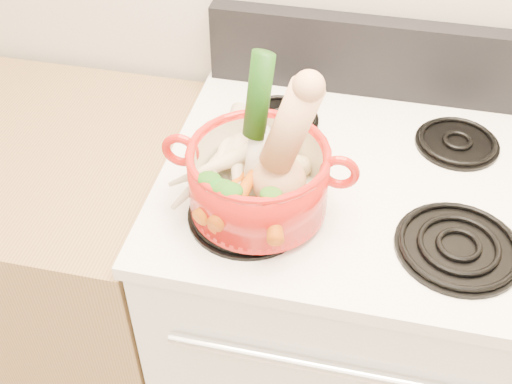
% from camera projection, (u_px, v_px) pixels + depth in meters
% --- Properties ---
extents(stove_body, '(0.76, 0.65, 0.92)m').
position_uv_depth(stove_body, '(338.00, 321.00, 1.61)').
color(stove_body, white).
rests_on(stove_body, floor).
extents(cooktop, '(0.78, 0.67, 0.03)m').
position_uv_depth(cooktop, '(358.00, 181.00, 1.29)').
color(cooktop, white).
rests_on(cooktop, stove_body).
extents(control_backsplash, '(0.76, 0.05, 0.18)m').
position_uv_depth(control_backsplash, '(377.00, 58.00, 1.43)').
color(control_backsplash, black).
rests_on(control_backsplash, cooktop).
extents(oven_handle, '(0.60, 0.02, 0.02)m').
position_uv_depth(oven_handle, '(329.00, 369.00, 1.15)').
color(oven_handle, silver).
rests_on(oven_handle, stove_body).
extents(burner_front_left, '(0.22, 0.22, 0.02)m').
position_uv_depth(burner_front_left, '(248.00, 213.00, 1.19)').
color(burner_front_left, black).
rests_on(burner_front_left, cooktop).
extents(burner_front_right, '(0.22, 0.22, 0.02)m').
position_uv_depth(burner_front_right, '(459.00, 246.00, 1.13)').
color(burner_front_right, black).
rests_on(burner_front_right, cooktop).
extents(burner_back_left, '(0.17, 0.17, 0.02)m').
position_uv_depth(burner_back_left, '(279.00, 118.00, 1.40)').
color(burner_back_left, black).
rests_on(burner_back_left, cooktop).
extents(burner_back_right, '(0.17, 0.17, 0.02)m').
position_uv_depth(burner_back_right, '(457.00, 142.00, 1.34)').
color(burner_back_right, black).
rests_on(burner_back_right, cooktop).
extents(dutch_oven, '(0.25, 0.25, 0.12)m').
position_uv_depth(dutch_oven, '(258.00, 179.00, 1.15)').
color(dutch_oven, '#B4150F').
rests_on(dutch_oven, burner_front_left).
extents(pot_handle_left, '(0.07, 0.02, 0.07)m').
position_uv_depth(pot_handle_left, '(180.00, 150.00, 1.14)').
color(pot_handle_left, '#B4150F').
rests_on(pot_handle_left, dutch_oven).
extents(pot_handle_right, '(0.07, 0.02, 0.07)m').
position_uv_depth(pot_handle_right, '(340.00, 172.00, 1.10)').
color(pot_handle_right, '#B4150F').
rests_on(pot_handle_right, dutch_oven).
extents(squash, '(0.20, 0.15, 0.27)m').
position_uv_depth(squash, '(280.00, 145.00, 1.08)').
color(squash, tan).
rests_on(squash, dutch_oven).
extents(leek, '(0.08, 0.11, 0.28)m').
position_uv_depth(leek, '(257.00, 126.00, 1.09)').
color(leek, beige).
rests_on(leek, dutch_oven).
extents(ginger, '(0.09, 0.07, 0.04)m').
position_uv_depth(ginger, '(287.00, 166.00, 1.20)').
color(ginger, tan).
rests_on(ginger, dutch_oven).
extents(parsnip_0, '(0.04, 0.20, 0.05)m').
position_uv_depth(parsnip_0, '(247.00, 169.00, 1.19)').
color(parsnip_0, beige).
rests_on(parsnip_0, dutch_oven).
extents(parsnip_1, '(0.14, 0.22, 0.07)m').
position_uv_depth(parsnip_1, '(212.00, 167.00, 1.18)').
color(parsnip_1, beige).
rests_on(parsnip_1, dutch_oven).
extents(parsnip_2, '(0.09, 0.20, 0.06)m').
position_uv_depth(parsnip_2, '(237.00, 162.00, 1.18)').
color(parsnip_2, beige).
rests_on(parsnip_2, dutch_oven).
extents(parsnip_3, '(0.16, 0.13, 0.05)m').
position_uv_depth(parsnip_3, '(212.00, 166.00, 1.17)').
color(parsnip_3, beige).
rests_on(parsnip_3, dutch_oven).
extents(parsnip_4, '(0.05, 0.21, 0.06)m').
position_uv_depth(parsnip_4, '(226.00, 144.00, 1.21)').
color(parsnip_4, beige).
rests_on(parsnip_4, dutch_oven).
extents(carrot_0, '(0.06, 0.16, 0.05)m').
position_uv_depth(carrot_0, '(234.00, 198.00, 1.14)').
color(carrot_0, red).
rests_on(carrot_0, dutch_oven).
extents(carrot_1, '(0.09, 0.15, 0.05)m').
position_uv_depth(carrot_1, '(227.00, 193.00, 1.14)').
color(carrot_1, '#DC5F0B').
rests_on(carrot_1, dutch_oven).
extents(carrot_2, '(0.07, 0.16, 0.04)m').
position_uv_depth(carrot_2, '(274.00, 207.00, 1.10)').
color(carrot_2, '#D1640A').
rests_on(carrot_2, dutch_oven).
extents(carrot_3, '(0.07, 0.15, 0.04)m').
position_uv_depth(carrot_3, '(236.00, 198.00, 1.11)').
color(carrot_3, '#C8550A').
rests_on(carrot_3, dutch_oven).
extents(carrot_4, '(0.06, 0.18, 0.05)m').
position_uv_depth(carrot_4, '(247.00, 186.00, 1.12)').
color(carrot_4, '#BE4F09').
rests_on(carrot_4, dutch_oven).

